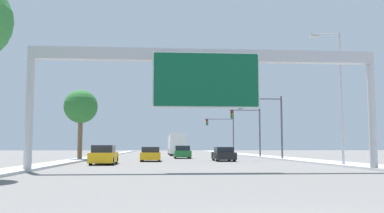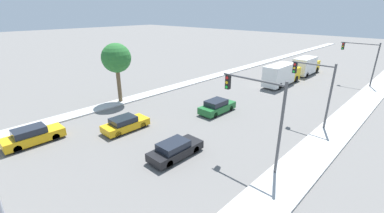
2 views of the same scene
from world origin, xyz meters
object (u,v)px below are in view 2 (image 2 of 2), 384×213
car_mid_left (217,106)px  traffic_light_near_intersection (262,108)px  truck_box_primary (281,74)px  car_mid_center (33,136)px  truck_box_secondary (306,66)px  car_near_left (125,124)px  traffic_light_mid_block (318,84)px  car_far_center (175,149)px  traffic_light_far_intersection (364,56)px  palm_tree_background (116,59)px

car_mid_left → traffic_light_near_intersection: (8.75, -6.24, 3.86)m
truck_box_primary → car_mid_left: bearing=-90.0°
car_mid_center → truck_box_secondary: size_ratio=0.66×
car_near_left → traffic_light_mid_block: size_ratio=0.69×
truck_box_secondary → car_mid_left: bearing=-90.0°
traffic_light_near_intersection → car_near_left: bearing=-164.3°
traffic_light_near_intersection → car_far_center: bearing=-147.3°
car_far_center → traffic_light_near_intersection: 7.36m
truck_box_primary → traffic_light_far_intersection: 12.18m
car_mid_center → traffic_light_near_intersection: (15.75, 10.40, 3.85)m
traffic_light_near_intersection → traffic_light_mid_block: 10.01m
car_mid_left → traffic_light_far_intersection: size_ratio=0.70×
traffic_light_far_intersection → car_mid_left: bearing=-110.0°
traffic_light_mid_block → palm_tree_background: palm_tree_background is taller
traffic_light_mid_block → palm_tree_background: bearing=-154.6°
truck_box_primary → traffic_light_far_intersection: size_ratio=1.32×
car_near_left → traffic_light_near_intersection: bearing=15.7°
traffic_light_mid_block → truck_box_primary: bearing=127.2°
car_mid_center → truck_box_secondary: 42.44m
car_mid_left → traffic_light_far_intersection: bearing=70.0°
car_far_center → traffic_light_mid_block: 14.91m
traffic_light_far_intersection → palm_tree_background: palm_tree_background is taller
car_mid_center → truck_box_primary: 33.03m
truck_box_primary → traffic_light_near_intersection: (8.75, -21.86, 2.90)m
car_mid_center → traffic_light_far_intersection: traffic_light_far_intersection is taller
car_near_left → car_far_center: bearing=0.6°
car_mid_center → truck_box_secondary: bearing=80.5°
car_far_center → truck_box_primary: bearing=97.9°
car_far_center → truck_box_primary: (-3.50, 25.23, 1.02)m
car_mid_left → palm_tree_background: (-10.88, -5.68, 4.77)m
car_mid_center → truck_box_primary: truck_box_primary is taller
car_mid_left → palm_tree_background: size_ratio=0.63×
traffic_light_mid_block → traffic_light_far_intersection: size_ratio=0.98×
truck_box_secondary → traffic_light_far_intersection: size_ratio=1.11×
truck_box_primary → traffic_light_mid_block: 15.13m
truck_box_secondary → palm_tree_background: 32.99m
traffic_light_near_intersection → traffic_light_mid_block: traffic_light_near_intersection is taller
car_near_left → truck_box_primary: truck_box_primary is taller
truck_box_primary → traffic_light_near_intersection: size_ratio=1.27×
car_mid_center → palm_tree_background: palm_tree_background is taller
truck_box_primary → truck_box_secondary: bearing=90.0°
truck_box_secondary → traffic_light_mid_block: 23.43m
palm_tree_background → car_mid_left: bearing=27.6°
traffic_light_near_intersection → palm_tree_background: bearing=178.4°
truck_box_secondary → traffic_light_far_intersection: (8.63, -1.45, 2.86)m
car_near_left → truck_box_secondary: bearing=84.3°
traffic_light_far_intersection → palm_tree_background: size_ratio=0.89×
car_far_center → truck_box_secondary: (-3.50, 34.82, 0.93)m
truck_box_primary → truck_box_secondary: (0.00, 9.59, -0.09)m
truck_box_primary → traffic_light_near_intersection: bearing=-68.2°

